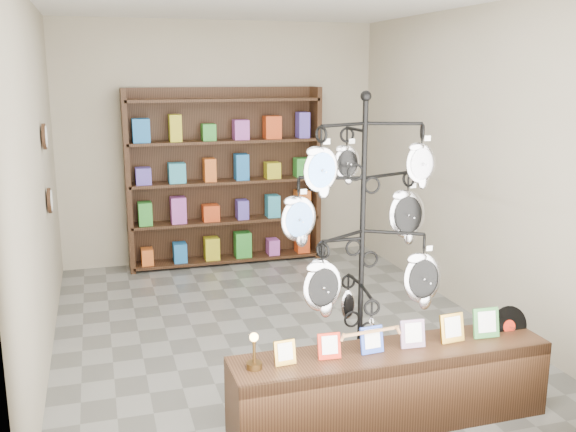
# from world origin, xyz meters

# --- Properties ---
(ground) EXTENTS (5.00, 5.00, 0.00)m
(ground) POSITION_xyz_m (0.00, 0.00, 0.00)
(ground) COLOR slate
(ground) RESTS_ON ground
(room_envelope) EXTENTS (5.00, 5.00, 5.00)m
(room_envelope) POSITION_xyz_m (0.00, 0.00, 1.85)
(room_envelope) COLOR #ABA28A
(room_envelope) RESTS_ON ground
(display_tree) EXTENTS (1.16, 0.94, 2.26)m
(display_tree) POSITION_xyz_m (0.20, -1.55, 1.31)
(display_tree) COLOR black
(display_tree) RESTS_ON ground
(front_shelf) EXTENTS (2.22, 0.46, 0.79)m
(front_shelf) POSITION_xyz_m (0.31, -1.85, 0.28)
(front_shelf) COLOR black
(front_shelf) RESTS_ON ground
(back_shelving) EXTENTS (2.42, 0.36, 2.20)m
(back_shelving) POSITION_xyz_m (0.00, 2.30, 1.03)
(back_shelving) COLOR black
(back_shelving) RESTS_ON ground
(wall_clocks) EXTENTS (0.03, 0.24, 0.84)m
(wall_clocks) POSITION_xyz_m (-1.97, 0.80, 1.50)
(wall_clocks) COLOR black
(wall_clocks) RESTS_ON ground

